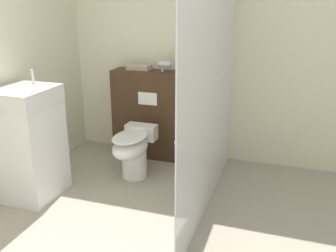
# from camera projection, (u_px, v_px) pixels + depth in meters

# --- Properties ---
(wall_back) EXTENTS (8.00, 0.06, 2.50)m
(wall_back) POSITION_uv_depth(u_px,v_px,m) (191.00, 49.00, 4.18)
(wall_back) COLOR beige
(wall_back) RESTS_ON ground_plane
(partition_panel) EXTENTS (0.91, 0.29, 1.02)m
(partition_panel) POSITION_uv_depth(u_px,v_px,m) (152.00, 114.00, 4.35)
(partition_panel) COLOR #3D2819
(partition_panel) RESTS_ON ground_plane
(shower_glass) EXTENTS (0.04, 2.09, 2.01)m
(shower_glass) POSITION_uv_depth(u_px,v_px,m) (212.00, 97.00, 3.15)
(shower_glass) COLOR silver
(shower_glass) RESTS_ON ground_plane
(toilet) EXTENTS (0.33, 0.63, 0.51)m
(toilet) POSITION_uv_depth(u_px,v_px,m) (133.00, 150.00, 3.85)
(toilet) COLOR white
(toilet) RESTS_ON ground_plane
(sink_vanity) EXTENTS (0.46, 0.55, 1.18)m
(sink_vanity) POSITION_uv_depth(u_px,v_px,m) (30.00, 143.00, 3.45)
(sink_vanity) COLOR white
(sink_vanity) RESTS_ON ground_plane
(hair_drier) EXTENTS (0.16, 0.07, 0.12)m
(hair_drier) POSITION_uv_depth(u_px,v_px,m) (165.00, 65.00, 4.10)
(hair_drier) COLOR #B7B7BC
(hair_drier) RESTS_ON partition_panel
(folded_towel) EXTENTS (0.26, 0.15, 0.05)m
(folded_towel) POSITION_uv_depth(u_px,v_px,m) (139.00, 67.00, 4.24)
(folded_towel) COLOR tan
(folded_towel) RESTS_ON partition_panel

